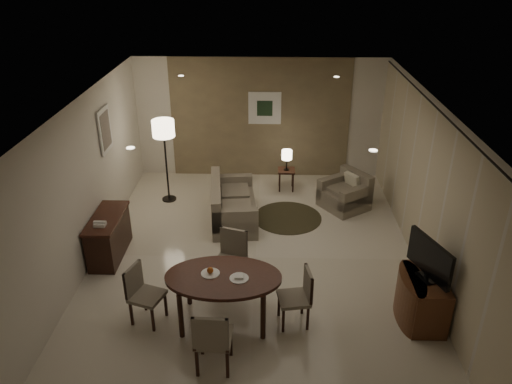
{
  "coord_description": "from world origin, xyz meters",
  "views": [
    {
      "loc": [
        0.21,
        -7.16,
        4.78
      ],
      "look_at": [
        0.0,
        0.2,
        1.15
      ],
      "focal_mm": 35.0,
      "sensor_mm": 36.0,
      "label": 1
    }
  ],
  "objects_px": {
    "tv_cabinet": "(424,299)",
    "side_table": "(286,179)",
    "armchair": "(345,191)",
    "console_desk": "(109,236)",
    "floor_lamp": "(166,161)",
    "sofa": "(233,202)",
    "dining_table": "(224,298)",
    "chair_left": "(147,296)",
    "chair_near": "(214,337)",
    "chair_right": "(294,298)",
    "chair_far": "(229,263)"
  },
  "relations": [
    {
      "from": "tv_cabinet",
      "to": "side_table",
      "type": "bearing_deg",
      "value": 113.31
    },
    {
      "from": "armchair",
      "to": "side_table",
      "type": "bearing_deg",
      "value": -160.7
    },
    {
      "from": "console_desk",
      "to": "floor_lamp",
      "type": "height_order",
      "value": "floor_lamp"
    },
    {
      "from": "side_table",
      "to": "floor_lamp",
      "type": "bearing_deg",
      "value": -166.73
    },
    {
      "from": "sofa",
      "to": "floor_lamp",
      "type": "bearing_deg",
      "value": 54.04
    },
    {
      "from": "dining_table",
      "to": "armchair",
      "type": "height_order",
      "value": "dining_table"
    },
    {
      "from": "dining_table",
      "to": "side_table",
      "type": "xyz_separation_m",
      "value": [
        0.98,
        4.31,
        -0.15
      ]
    },
    {
      "from": "chair_left",
      "to": "side_table",
      "type": "bearing_deg",
      "value": -5.79
    },
    {
      "from": "dining_table",
      "to": "chair_left",
      "type": "height_order",
      "value": "chair_left"
    },
    {
      "from": "tv_cabinet",
      "to": "chair_near",
      "type": "bearing_deg",
      "value": -161.33
    },
    {
      "from": "dining_table",
      "to": "armchair",
      "type": "relative_size",
      "value": 1.94
    },
    {
      "from": "chair_near",
      "to": "chair_left",
      "type": "height_order",
      "value": "chair_near"
    },
    {
      "from": "console_desk",
      "to": "chair_right",
      "type": "bearing_deg",
      "value": -27.99
    },
    {
      "from": "console_desk",
      "to": "chair_right",
      "type": "height_order",
      "value": "chair_right"
    },
    {
      "from": "chair_far",
      "to": "armchair",
      "type": "bearing_deg",
      "value": 70.69
    },
    {
      "from": "chair_far",
      "to": "sofa",
      "type": "bearing_deg",
      "value": 110.47
    },
    {
      "from": "console_desk",
      "to": "floor_lamp",
      "type": "distance_m",
      "value": 2.27
    },
    {
      "from": "tv_cabinet",
      "to": "floor_lamp",
      "type": "xyz_separation_m",
      "value": [
        -4.28,
        3.62,
        0.52
      ]
    },
    {
      "from": "chair_left",
      "to": "sofa",
      "type": "bearing_deg",
      "value": 0.8
    },
    {
      "from": "tv_cabinet",
      "to": "side_table",
      "type": "relative_size",
      "value": 1.96
    },
    {
      "from": "chair_near",
      "to": "chair_far",
      "type": "height_order",
      "value": "chair_far"
    },
    {
      "from": "chair_near",
      "to": "chair_left",
      "type": "xyz_separation_m",
      "value": [
        -1.01,
        0.82,
        -0.04
      ]
    },
    {
      "from": "chair_left",
      "to": "armchair",
      "type": "bearing_deg",
      "value": -22.84
    },
    {
      "from": "console_desk",
      "to": "dining_table",
      "type": "bearing_deg",
      "value": -37.42
    },
    {
      "from": "chair_near",
      "to": "side_table",
      "type": "xyz_separation_m",
      "value": [
        1.04,
        5.17,
        -0.24
      ]
    },
    {
      "from": "dining_table",
      "to": "chair_near",
      "type": "distance_m",
      "value": 0.87
    },
    {
      "from": "chair_left",
      "to": "chair_right",
      "type": "height_order",
      "value": "chair_left"
    },
    {
      "from": "tv_cabinet",
      "to": "sofa",
      "type": "distance_m",
      "value": 4.02
    },
    {
      "from": "sofa",
      "to": "armchair",
      "type": "xyz_separation_m",
      "value": [
        2.2,
        0.56,
        -0.02
      ]
    },
    {
      "from": "floor_lamp",
      "to": "tv_cabinet",
      "type": "bearing_deg",
      "value": -40.26
    },
    {
      "from": "dining_table",
      "to": "sofa",
      "type": "xyz_separation_m",
      "value": [
        -0.07,
        2.92,
        0.01
      ]
    },
    {
      "from": "chair_far",
      "to": "console_desk",
      "type": "bearing_deg",
      "value": 175.99
    },
    {
      "from": "chair_left",
      "to": "side_table",
      "type": "distance_m",
      "value": 4.81
    },
    {
      "from": "dining_table",
      "to": "side_table",
      "type": "height_order",
      "value": "dining_table"
    },
    {
      "from": "tv_cabinet",
      "to": "dining_table",
      "type": "xyz_separation_m",
      "value": [
        -2.8,
        -0.1,
        0.03
      ]
    },
    {
      "from": "console_desk",
      "to": "tv_cabinet",
      "type": "bearing_deg",
      "value": -17.05
    },
    {
      "from": "chair_right",
      "to": "side_table",
      "type": "bearing_deg",
      "value": 170.35
    },
    {
      "from": "tv_cabinet",
      "to": "floor_lamp",
      "type": "distance_m",
      "value": 5.63
    },
    {
      "from": "armchair",
      "to": "tv_cabinet",
      "type": "bearing_deg",
      "value": -23.71
    },
    {
      "from": "console_desk",
      "to": "sofa",
      "type": "height_order",
      "value": "sofa"
    },
    {
      "from": "chair_far",
      "to": "dining_table",
      "type": "bearing_deg",
      "value": -72.5
    },
    {
      "from": "tv_cabinet",
      "to": "chair_left",
      "type": "relative_size",
      "value": 1.04
    },
    {
      "from": "console_desk",
      "to": "chair_left",
      "type": "relative_size",
      "value": 1.39
    },
    {
      "from": "console_desk",
      "to": "chair_far",
      "type": "xyz_separation_m",
      "value": [
        2.1,
        -0.87,
        0.1
      ]
    },
    {
      "from": "armchair",
      "to": "floor_lamp",
      "type": "height_order",
      "value": "floor_lamp"
    },
    {
      "from": "dining_table",
      "to": "chair_near",
      "type": "relative_size",
      "value": 1.72
    },
    {
      "from": "chair_near",
      "to": "floor_lamp",
      "type": "relative_size",
      "value": 0.54
    },
    {
      "from": "console_desk",
      "to": "side_table",
      "type": "height_order",
      "value": "console_desk"
    },
    {
      "from": "dining_table",
      "to": "chair_near",
      "type": "bearing_deg",
      "value": -93.42
    },
    {
      "from": "sofa",
      "to": "side_table",
      "type": "bearing_deg",
      "value": -43.24
    }
  ]
}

